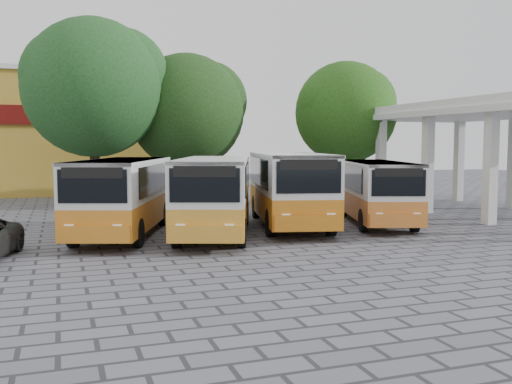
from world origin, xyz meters
name	(u,v)px	position (x,y,z in m)	size (l,w,h in m)	color
ground	(343,242)	(0.00, 0.00, 0.00)	(90.00, 90.00, 0.00)	#56575F
terminal_shelter	(505,111)	(10.50, 4.00, 4.91)	(6.80, 15.80, 5.40)	silver
shophouse_block	(33,133)	(-11.00, 25.99, 4.16)	(20.40, 10.40, 8.30)	#AC8629
bus_far_left	(123,192)	(-7.09, 3.87, 1.63)	(4.77, 8.34, 2.82)	orange
bus_centre_left	(215,191)	(-3.86, 2.80, 1.66)	(4.88, 8.48, 2.87)	orange
bus_centre_right	(290,184)	(-0.33, 4.10, 1.74)	(4.38, 8.78, 3.01)	orange
bus_far_right	(376,188)	(3.41, 3.58, 1.53)	(4.38, 7.81, 2.64)	orange
tree_left	(95,83)	(-7.46, 13.09, 6.50)	(7.47, 7.12, 9.82)	#322615
tree_middle	(188,108)	(-2.37, 14.28, 5.41)	(6.82, 6.49, 8.45)	#362719
tree_right	(347,109)	(7.06, 13.16, 5.46)	(6.36, 6.06, 8.29)	#482F1B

